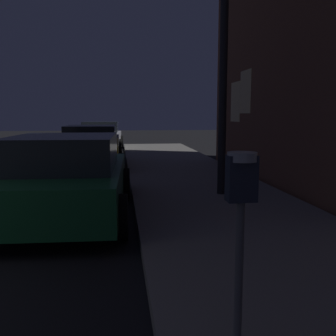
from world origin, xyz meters
TOP-DOWN VIEW (x-y plane):
  - sidewalk at (5.60, 0.00)m, footprint 3.20×36.00m
  - parking_meter at (4.53, -0.78)m, footprint 0.19×0.19m
  - car_green at (2.85, 3.46)m, footprint 2.22×4.24m
  - car_yellow_cab at (2.85, 9.29)m, footprint 1.98×4.20m
  - car_silver at (2.85, 15.90)m, footprint 2.21×4.38m
  - street_lamp at (5.83, 4.39)m, footprint 0.44×0.44m

SIDE VIEW (x-z plane):
  - sidewalk at x=5.60m, z-range 0.00..0.15m
  - car_silver at x=2.85m, z-range -0.01..1.42m
  - car_yellow_cab at x=2.85m, z-range -0.01..1.42m
  - car_green at x=2.85m, z-range 0.00..1.43m
  - parking_meter at x=4.53m, z-range 0.51..1.90m
  - street_lamp at x=5.83m, z-range 1.00..6.00m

